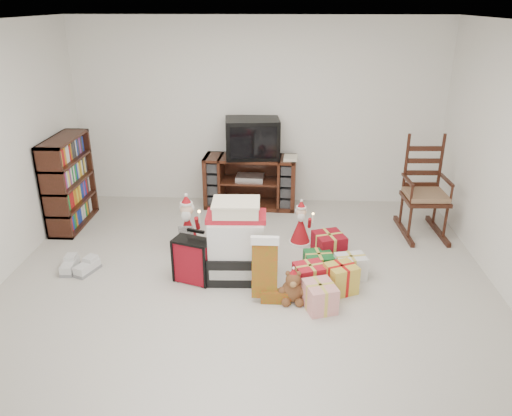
{
  "coord_description": "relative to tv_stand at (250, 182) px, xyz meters",
  "views": [
    {
      "loc": [
        0.32,
        -4.21,
        2.67
      ],
      "look_at": [
        0.07,
        0.6,
        0.66
      ],
      "focal_mm": 35.0,
      "sensor_mm": 36.0,
      "label": 1
    }
  ],
  "objects": [
    {
      "name": "gift_pile",
      "position": [
        -0.02,
        -1.94,
        0.01
      ],
      "size": [
        0.67,
        0.5,
        0.83
      ],
      "rotation": [
        0.0,
        0.0,
        0.03
      ],
      "color": "black",
      "rests_on": "floor"
    },
    {
      "name": "sneaker_pair",
      "position": [
        -1.71,
        -1.92,
        -0.3
      ],
      "size": [
        0.39,
        0.33,
        0.11
      ],
      "rotation": [
        0.0,
        0.0,
        -0.1
      ],
      "color": "silver",
      "rests_on": "floor"
    },
    {
      "name": "tv_stand",
      "position": [
        0.0,
        0.0,
        0.0
      ],
      "size": [
        1.26,
        0.51,
        0.71
      ],
      "rotation": [
        0.0,
        0.0,
        -0.05
      ],
      "color": "#472014",
      "rests_on": "floor"
    },
    {
      "name": "room",
      "position": [
        0.09,
        -2.25,
        0.89
      ],
      "size": [
        5.01,
        5.01,
        2.51
      ],
      "color": "beige",
      "rests_on": "ground"
    },
    {
      "name": "mrs_claus_figurine",
      "position": [
        -0.63,
        -1.35,
        -0.1
      ],
      "size": [
        0.33,
        0.31,
        0.67
      ],
      "color": "maroon",
      "rests_on": "floor"
    },
    {
      "name": "stocking",
      "position": [
        0.28,
        -2.35,
        -0.02
      ],
      "size": [
        0.31,
        0.13,
        0.66
      ],
      "primitive_type": null,
      "rotation": [
        0.0,
        0.0,
        -0.0
      ],
      "color": "#0D7616",
      "rests_on": "floor"
    },
    {
      "name": "teddy_bear",
      "position": [
        0.55,
        -2.37,
        -0.21
      ],
      "size": [
        0.22,
        0.19,
        0.32
      ],
      "color": "brown",
      "rests_on": "floor"
    },
    {
      "name": "rocking_chair",
      "position": [
        2.16,
        -0.71,
        0.07
      ],
      "size": [
        0.54,
        0.85,
        1.25
      ],
      "rotation": [
        0.0,
        0.0,
        0.05
      ],
      "color": "#3B1710",
      "rests_on": "floor"
    },
    {
      "name": "santa_figurine",
      "position": [
        0.66,
        -1.15,
        -0.14
      ],
      "size": [
        0.27,
        0.25,
        0.55
      ],
      "color": "maroon",
      "rests_on": "floor"
    },
    {
      "name": "crt_television",
      "position": [
        0.03,
        0.01,
        0.61
      ],
      "size": [
        0.75,
        0.58,
        0.52
      ],
      "rotation": [
        0.0,
        0.0,
        0.11
      ],
      "color": "black",
      "rests_on": "tv_stand"
    },
    {
      "name": "red_suitcase",
      "position": [
        -0.45,
        -2.05,
        -0.12
      ],
      "size": [
        0.4,
        0.3,
        0.55
      ],
      "rotation": [
        0.0,
        0.0,
        -0.34
      ],
      "color": "maroon",
      "rests_on": "floor"
    },
    {
      "name": "bookshelf",
      "position": [
        -2.22,
        -0.73,
        0.19
      ],
      "size": [
        0.31,
        0.93,
        1.14
      ],
      "color": "#3B1710",
      "rests_on": "floor"
    },
    {
      "name": "gift_cluster",
      "position": [
        0.91,
        -2.0,
        -0.22
      ],
      "size": [
        0.8,
        1.12,
        0.28
      ],
      "color": "#AD1321",
      "rests_on": "floor"
    }
  ]
}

